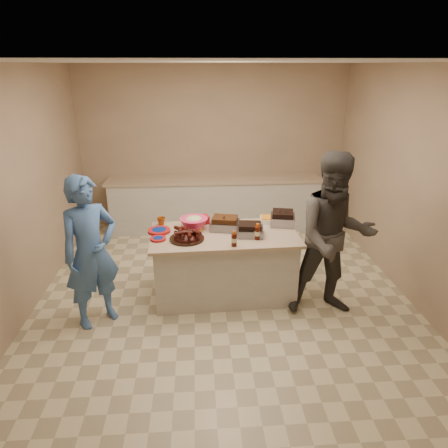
{
  "coord_description": "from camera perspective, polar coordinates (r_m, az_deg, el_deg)",
  "views": [
    {
      "loc": [
        -0.29,
        -4.32,
        2.67
      ],
      "look_at": [
        0.01,
        0.05,
        0.92
      ],
      "focal_mm": 32.0,
      "sensor_mm": 36.0,
      "label": 1
    }
  ],
  "objects": [
    {
      "name": "coleslaw_bowl",
      "position": [
        4.86,
        -4.3,
        -0.68
      ],
      "size": [
        0.35,
        0.35,
        0.23
      ],
      "primitive_type": null,
      "rotation": [
        0.0,
        0.0,
        0.04
      ],
      "color": "#EC3061",
      "rests_on": "island"
    },
    {
      "name": "plate_stack_small",
      "position": [
        4.61,
        -9.37,
        -2.24
      ],
      "size": [
        0.19,
        0.19,
        0.03
      ],
      "primitive_type": "cylinder",
      "rotation": [
        0.0,
        0.0,
        0.04
      ],
      "color": "#A11416",
      "rests_on": "island"
    },
    {
      "name": "sausage_plate",
      "position": [
        5.01,
        0.37,
        0.07
      ],
      "size": [
        0.32,
        0.32,
        0.05
      ],
      "primitive_type": "cylinder",
      "rotation": [
        0.0,
        0.0,
        -0.19
      ],
      "color": "silver",
      "rests_on": "island"
    },
    {
      "name": "guest_blue",
      "position": [
        4.83,
        -17.27,
        -12.92
      ],
      "size": [
        1.51,
        1.7,
        0.4
      ],
      "primitive_type": "imported",
      "rotation": [
        0.0,
        0.0,
        0.66
      ],
      "color": "#416AAB",
      "rests_on": "ground"
    },
    {
      "name": "bbq_bottle_a",
      "position": [
        4.4,
        1.44,
        -3.15
      ],
      "size": [
        0.06,
        0.06,
        0.18
      ],
      "primitive_type": "cylinder",
      "rotation": [
        0.0,
        0.0,
        0.04
      ],
      "color": "#3C0F06",
      "rests_on": "island"
    },
    {
      "name": "roasting_pan",
      "position": [
        5.03,
        8.32,
        -0.06
      ],
      "size": [
        0.35,
        0.35,
        0.12
      ],
      "primitive_type": "cube",
      "rotation": [
        0.0,
        0.0,
        -0.2
      ],
      "color": "gray",
      "rests_on": "island"
    },
    {
      "name": "pulled_pork_tray",
      "position": [
        4.83,
        0.13,
        -0.76
      ],
      "size": [
        0.38,
        0.32,
        0.1
      ],
      "primitive_type": "cube",
      "rotation": [
        0.0,
        0.0,
        -0.2
      ],
      "color": "#47230F",
      "rests_on": "island"
    },
    {
      "name": "basket_stack",
      "position": [
        5.03,
        -3.28,
        0.13
      ],
      "size": [
        0.22,
        0.18,
        0.09
      ],
      "primitive_type": "cube",
      "rotation": [
        0.0,
        0.0,
        0.23
      ],
      "color": "#A11416",
      "rests_on": "island"
    },
    {
      "name": "plastic_cup",
      "position": [
        5.03,
        -8.93,
        -0.09
      ],
      "size": [
        0.1,
        0.1,
        0.1
      ],
      "primitive_type": "imported",
      "rotation": [
        0.0,
        0.0,
        0.04
      ],
      "color": "#8B3909",
      "rests_on": "island"
    },
    {
      "name": "back_counter",
      "position": [
        6.9,
        -1.33,
        2.99
      ],
      "size": [
        3.6,
        0.64,
        0.9
      ],
      "primitive_type": null,
      "color": "beige",
      "rests_on": "ground"
    },
    {
      "name": "plate_stack_large",
      "position": [
        4.82,
        -9.25,
        -1.14
      ],
      "size": [
        0.28,
        0.28,
        0.03
      ],
      "primitive_type": "cylinder",
      "rotation": [
        0.0,
        0.0,
        0.04
      ],
      "color": "#A11416",
      "rests_on": "island"
    },
    {
      "name": "guest_gray",
      "position": [
        4.94,
        14.37,
        -11.75
      ],
      "size": [
        0.97,
        1.89,
        0.71
      ],
      "primitive_type": "imported",
      "rotation": [
        0.0,
        0.0,
        -0.03
      ],
      "color": "#46423E",
      "rests_on": "ground"
    },
    {
      "name": "mac_cheese_dish",
      "position": [
        5.09,
        6.74,
        0.27
      ],
      "size": [
        0.31,
        0.25,
        0.07
      ],
      "primitive_type": "cube",
      "rotation": [
        0.0,
        0.0,
        -0.16
      ],
      "color": "orange",
      "rests_on": "island"
    },
    {
      "name": "room",
      "position": [
        5.09,
        -0.1,
        -9.88
      ],
      "size": [
        4.5,
        5.0,
        2.7
      ],
      "primitive_type": null,
      "color": "tan",
      "rests_on": "ground"
    },
    {
      "name": "island",
      "position": [
        5.09,
        0.04,
        -9.85
      ],
      "size": [
        1.76,
        0.97,
        0.82
      ],
      "primitive_type": null,
      "rotation": [
        0.0,
        0.0,
        0.04
      ],
      "color": "beige",
      "rests_on": "ground"
    },
    {
      "name": "sauce_bowl",
      "position": [
        4.83,
        -1.17,
        -0.78
      ],
      "size": [
        0.15,
        0.05,
        0.15
      ],
      "primitive_type": "imported",
      "rotation": [
        0.0,
        0.0,
        0.04
      ],
      "color": "silver",
      "rests_on": "island"
    },
    {
      "name": "rib_platter",
      "position": [
        4.57,
        -5.32,
        -2.21
      ],
      "size": [
        0.49,
        0.49,
        0.16
      ],
      "primitive_type": null,
      "rotation": [
        0.0,
        0.0,
        -0.27
      ],
      "color": "#3C0D08",
      "rests_on": "island"
    },
    {
      "name": "brisket_tray",
      "position": [
        4.68,
        3.71,
        -1.61
      ],
      "size": [
        0.33,
        0.29,
        0.09
      ],
      "primitive_type": "cube",
      "rotation": [
        0.0,
        0.0,
        -0.11
      ],
      "color": "black",
      "rests_on": "island"
    },
    {
      "name": "bbq_bottle_b",
      "position": [
        4.58,
        4.76,
        -2.18
      ],
      "size": [
        0.07,
        0.07,
        0.19
      ],
      "primitive_type": "cylinder",
      "rotation": [
        0.0,
        0.0,
        0.04
      ],
      "color": "#3C0F06",
      "rests_on": "island"
    },
    {
      "name": "mustard_bottle",
      "position": [
        4.79,
        -3.39,
        -1.01
      ],
      "size": [
        0.04,
        0.04,
        0.11
      ],
      "primitive_type": "cylinder",
      "rotation": [
        0.0,
        0.0,
        0.04
      ],
      "color": "#F6B40D",
      "rests_on": "island"
    }
  ]
}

